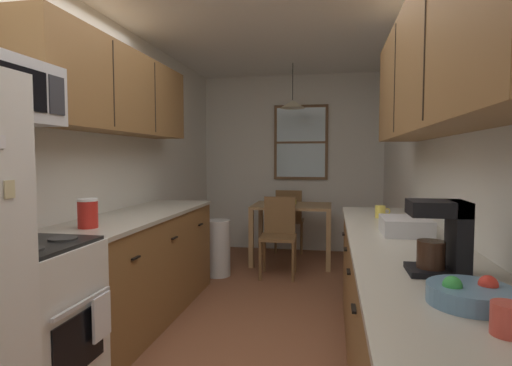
{
  "coord_description": "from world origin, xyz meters",
  "views": [
    {
      "loc": [
        0.59,
        -2.38,
        1.37
      ],
      "look_at": [
        -0.08,
        1.2,
        1.14
      ],
      "focal_mm": 28.73,
      "sensor_mm": 36.0,
      "label": 1
    }
  ],
  "objects_px": {
    "dining_table": "(292,214)",
    "fruit_bowl": "(470,294)",
    "trash_bin": "(218,248)",
    "storage_canister": "(88,213)",
    "mug_by_coffeemaker": "(508,319)",
    "dining_chair_near": "(279,232)",
    "mug_spare": "(380,212)",
    "dish_rack": "(405,226)",
    "stove_range": "(25,328)",
    "dining_chair_far": "(289,218)",
    "coffee_maker": "(445,236)",
    "table_serving_bowl": "(288,202)"
  },
  "relations": [
    {
      "from": "storage_canister",
      "to": "mug_by_coffeemaker",
      "type": "height_order",
      "value": "storage_canister"
    },
    {
      "from": "trash_bin",
      "to": "mug_by_coffeemaker",
      "type": "height_order",
      "value": "mug_by_coffeemaker"
    },
    {
      "from": "dining_chair_near",
      "to": "fruit_bowl",
      "type": "distance_m",
      "value": 3.46
    },
    {
      "from": "trash_bin",
      "to": "storage_canister",
      "type": "relative_size",
      "value": 3.31
    },
    {
      "from": "dining_chair_near",
      "to": "table_serving_bowl",
      "type": "relative_size",
      "value": 4.13
    },
    {
      "from": "trash_bin",
      "to": "mug_spare",
      "type": "relative_size",
      "value": 5.61
    },
    {
      "from": "table_serving_bowl",
      "to": "mug_spare",
      "type": "bearing_deg",
      "value": -65.44
    },
    {
      "from": "dish_rack",
      "to": "table_serving_bowl",
      "type": "distance_m",
      "value": 2.89
    },
    {
      "from": "dining_chair_far",
      "to": "fruit_bowl",
      "type": "xyz_separation_m",
      "value": [
        1.04,
        -4.43,
        0.44
      ]
    },
    {
      "from": "stove_range",
      "to": "mug_by_coffeemaker",
      "type": "xyz_separation_m",
      "value": [
        2.04,
        -0.68,
        0.47
      ]
    },
    {
      "from": "trash_bin",
      "to": "coffee_maker",
      "type": "relative_size",
      "value": 2.17
    },
    {
      "from": "stove_range",
      "to": "storage_canister",
      "type": "relative_size",
      "value": 5.67
    },
    {
      "from": "storage_canister",
      "to": "dish_rack",
      "type": "bearing_deg",
      "value": 4.42
    },
    {
      "from": "dish_rack",
      "to": "dining_chair_far",
      "type": "bearing_deg",
      "value": 107.95
    },
    {
      "from": "dining_chair_near",
      "to": "mug_spare",
      "type": "distance_m",
      "value": 1.76
    },
    {
      "from": "dining_chair_far",
      "to": "mug_spare",
      "type": "bearing_deg",
      "value": -69.25
    },
    {
      "from": "dining_chair_far",
      "to": "table_serving_bowl",
      "type": "relative_size",
      "value": 4.13
    },
    {
      "from": "dish_rack",
      "to": "dining_chair_near",
      "type": "bearing_deg",
      "value": 116.87
    },
    {
      "from": "storage_canister",
      "to": "dish_rack",
      "type": "height_order",
      "value": "storage_canister"
    },
    {
      "from": "dining_table",
      "to": "fruit_bowl",
      "type": "xyz_separation_m",
      "value": [
        0.94,
        -3.85,
        0.3
      ]
    },
    {
      "from": "stove_range",
      "to": "coffee_maker",
      "type": "xyz_separation_m",
      "value": [
        2.03,
        -0.11,
        0.58
      ]
    },
    {
      "from": "storage_canister",
      "to": "fruit_bowl",
      "type": "height_order",
      "value": "storage_canister"
    },
    {
      "from": "dining_chair_far",
      "to": "dining_table",
      "type": "bearing_deg",
      "value": -80.74
    },
    {
      "from": "stove_range",
      "to": "table_serving_bowl",
      "type": "xyz_separation_m",
      "value": [
        1.02,
        3.46,
        0.31
      ]
    },
    {
      "from": "dish_rack",
      "to": "dining_table",
      "type": "bearing_deg",
      "value": 109.76
    },
    {
      "from": "dining_chair_far",
      "to": "storage_canister",
      "type": "relative_size",
      "value": 4.64
    },
    {
      "from": "mug_spare",
      "to": "table_serving_bowl",
      "type": "height_order",
      "value": "mug_spare"
    },
    {
      "from": "coffee_maker",
      "to": "mug_spare",
      "type": "height_order",
      "value": "coffee_maker"
    },
    {
      "from": "dining_table",
      "to": "dining_chair_near",
      "type": "bearing_deg",
      "value": -99.45
    },
    {
      "from": "dining_table",
      "to": "fruit_bowl",
      "type": "height_order",
      "value": "fruit_bowl"
    },
    {
      "from": "storage_canister",
      "to": "mug_by_coffeemaker",
      "type": "xyz_separation_m",
      "value": [
        2.05,
        -1.28,
        -0.05
      ]
    },
    {
      "from": "dining_table",
      "to": "dish_rack",
      "type": "relative_size",
      "value": 2.93
    },
    {
      "from": "stove_range",
      "to": "mug_spare",
      "type": "xyz_separation_m",
      "value": [
        1.95,
        1.41,
        0.48
      ]
    },
    {
      "from": "dining_chair_far",
      "to": "table_serving_bowl",
      "type": "bearing_deg",
      "value": -86.13
    },
    {
      "from": "trash_bin",
      "to": "table_serving_bowl",
      "type": "distance_m",
      "value": 1.17
    },
    {
      "from": "dining_chair_far",
      "to": "dish_rack",
      "type": "distance_m",
      "value": 3.41
    },
    {
      "from": "dining_table",
      "to": "dish_rack",
      "type": "xyz_separation_m",
      "value": [
        0.95,
        -2.64,
        0.32
      ]
    },
    {
      "from": "mug_by_coffeemaker",
      "to": "mug_spare",
      "type": "bearing_deg",
      "value": 92.55
    },
    {
      "from": "dining_chair_near",
      "to": "trash_bin",
      "type": "xyz_separation_m",
      "value": [
        -0.69,
        -0.16,
        -0.18
      ]
    },
    {
      "from": "stove_range",
      "to": "dining_chair_near",
      "type": "height_order",
      "value": "stove_range"
    },
    {
      "from": "fruit_bowl",
      "to": "table_serving_bowl",
      "type": "bearing_deg",
      "value": 104.37
    },
    {
      "from": "stove_range",
      "to": "dining_chair_near",
      "type": "xyz_separation_m",
      "value": [
        0.98,
        2.82,
        0.03
      ]
    },
    {
      "from": "mug_by_coffeemaker",
      "to": "dining_chair_near",
      "type": "bearing_deg",
      "value": 106.92
    },
    {
      "from": "fruit_bowl",
      "to": "dining_chair_near",
      "type": "bearing_deg",
      "value": 107.62
    },
    {
      "from": "fruit_bowl",
      "to": "coffee_maker",
      "type": "bearing_deg",
      "value": 88.91
    },
    {
      "from": "trash_bin",
      "to": "mug_by_coffeemaker",
      "type": "bearing_deg",
      "value": -62.33
    },
    {
      "from": "dining_table",
      "to": "dining_chair_near",
      "type": "xyz_separation_m",
      "value": [
        -0.1,
        -0.58,
        -0.13
      ]
    },
    {
      "from": "table_serving_bowl",
      "to": "stove_range",
      "type": "bearing_deg",
      "value": -106.39
    },
    {
      "from": "dining_table",
      "to": "storage_canister",
      "type": "relative_size",
      "value": 5.12
    },
    {
      "from": "coffee_maker",
      "to": "table_serving_bowl",
      "type": "xyz_separation_m",
      "value": [
        -1.01,
        3.57,
        -0.27
      ]
    }
  ]
}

